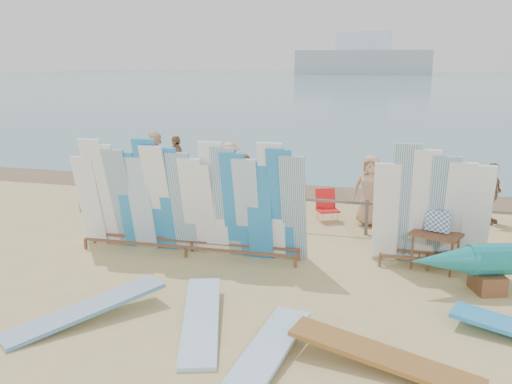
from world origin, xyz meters
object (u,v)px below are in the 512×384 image
(flat_board_a, at_px, (201,326))
(beachgoer_3, at_px, (230,170))
(side_surfboard_rack, at_px, (431,213))
(flat_board_e, at_px, (87,320))
(vendor_table, at_px, (435,250))
(beachgoer_extra_1, at_px, (177,163))
(stroller, at_px, (413,210))
(beachgoer_2, at_px, (213,186))
(beachgoer_7, at_px, (416,180))
(beachgoer_6, at_px, (370,191))
(flat_board_c, at_px, (383,369))
(beach_chair_left, at_px, (278,207))
(beachgoer_11, at_px, (155,156))
(main_surfboard_rack, at_px, (188,203))
(beach_chair_right, at_px, (327,212))
(beachgoer_1, at_px, (207,175))
(flat_board_b, at_px, (263,365))
(beachgoer_4, at_px, (245,183))
(beachgoer_10, at_px, (491,193))

(flat_board_a, relative_size, beachgoer_3, 1.55)
(side_surfboard_rack, height_order, flat_board_e, side_surfboard_rack)
(vendor_table, bearing_deg, beachgoer_extra_1, 165.79)
(stroller, bearing_deg, beachgoer_2, -169.30)
(beachgoer_7, bearing_deg, beachgoer_extra_1, 148.22)
(vendor_table, distance_m, flat_board_e, 6.88)
(vendor_table, distance_m, beachgoer_6, 3.26)
(flat_board_c, bearing_deg, side_surfboard_rack, 2.63)
(beach_chair_left, xyz_separation_m, beachgoer_3, (-1.96, 1.70, 0.63))
(flat_board_c, bearing_deg, beachgoer_7, 8.85)
(flat_board_a, relative_size, beachgoer_6, 1.45)
(beachgoer_11, bearing_deg, main_surfboard_rack, 31.12)
(flat_board_e, distance_m, flat_board_c, 4.82)
(flat_board_e, bearing_deg, beach_chair_right, 101.53)
(beach_chair_right, bearing_deg, beachgoer_1, 140.43)
(vendor_table, xyz_separation_m, beachgoer_6, (-1.52, 2.84, 0.51))
(main_surfboard_rack, bearing_deg, beachgoer_2, 98.70)
(side_surfboard_rack, distance_m, flat_board_e, 6.91)
(beachgoer_1, bearing_deg, flat_board_b, 124.36)
(beachgoer_6, bearing_deg, main_surfboard_rack, -133.67)
(flat_board_a, relative_size, beach_chair_left, 3.28)
(beachgoer_6, relative_size, beachgoer_4, 1.13)
(beach_chair_left, bearing_deg, beach_chair_right, -20.25)
(beachgoer_3, bearing_deg, beachgoer_7, 15.23)
(vendor_table, distance_m, beachgoer_3, 7.69)
(side_surfboard_rack, bearing_deg, flat_board_e, -144.33)
(side_surfboard_rack, distance_m, beachgoer_2, 6.22)
(flat_board_a, xyz_separation_m, beach_chair_right, (1.13, 6.49, 0.25))
(flat_board_b, height_order, stroller, stroller)
(flat_board_b, bearing_deg, beachgoer_3, 118.14)
(flat_board_b, height_order, beachgoer_4, beachgoer_4)
(beach_chair_left, xyz_separation_m, beachgoer_10, (5.55, 0.73, 0.57))
(beach_chair_right, distance_m, beachgoer_11, 7.65)
(beach_chair_left, bearing_deg, beachgoer_11, 136.10)
(main_surfboard_rack, distance_m, beachgoer_2, 3.26)
(beachgoer_7, height_order, beachgoer_11, beachgoer_7)
(main_surfboard_rack, relative_size, flat_board_a, 1.94)
(beachgoer_1, relative_size, beachgoer_3, 1.03)
(beach_chair_left, xyz_separation_m, beachgoer_2, (-1.76, -0.43, 0.58))
(flat_board_a, height_order, beachgoer_1, beachgoer_1)
(beach_chair_left, bearing_deg, flat_board_b, -90.18)
(main_surfboard_rack, height_order, beachgoer_6, main_surfboard_rack)
(stroller, distance_m, beachgoer_7, 1.78)
(beachgoer_10, bearing_deg, flat_board_c, -160.55)
(flat_board_a, distance_m, beachgoer_11, 11.55)
(beachgoer_4, height_order, beachgoer_11, beachgoer_11)
(beachgoer_3, distance_m, beachgoer_11, 3.75)
(beach_chair_right, height_order, beachgoer_11, beachgoer_11)
(beachgoer_extra_1, bearing_deg, side_surfboard_rack, 17.74)
(beachgoer_3, bearing_deg, beachgoer_4, -40.47)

